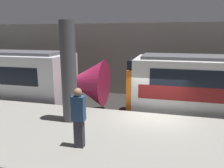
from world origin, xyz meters
TOP-DOWN VIEW (x-y plane):
  - ground_plane at (0.00, 0.00)m, footprint 120.00×120.00m
  - platform at (0.00, -2.47)m, footprint 40.00×4.95m
  - station_rear_barrier at (0.00, 6.65)m, footprint 50.00×0.15m
  - support_pillar_near at (-3.22, -1.59)m, footprint 0.58×0.58m
  - person_waiting at (-2.06, -3.46)m, footprint 0.38×0.24m

SIDE VIEW (x-z plane):
  - ground_plane at x=0.00m, z-range 0.00..0.00m
  - platform at x=0.00m, z-range 0.00..1.08m
  - person_waiting at x=-2.06m, z-range 1.15..2.97m
  - station_rear_barrier at x=0.00m, z-range 0.00..5.18m
  - support_pillar_near at x=-3.22m, z-range 1.08..4.91m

